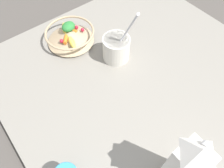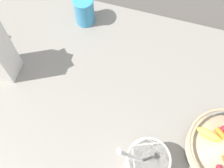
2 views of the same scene
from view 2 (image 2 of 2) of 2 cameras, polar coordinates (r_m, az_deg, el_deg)
The scene contains 4 objects.
ground_plane at distance 0.98m, azimuth -2.89°, elevation -13.82°, with size 6.00×6.00×0.00m, color #4C4742.
countertop at distance 0.96m, azimuth -2.95°, elevation -13.62°, with size 1.10×1.10×0.04m.
yogurt_tub at distance 0.88m, azimuth 6.38°, elevation -14.08°, with size 0.14×0.12×0.27m.
drinking_cup at distance 1.09m, azimuth -5.10°, elevation 13.38°, with size 0.07×0.07×0.11m.
Camera 2 is at (0.09, -0.15, 0.96)m, focal length 50.00 mm.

